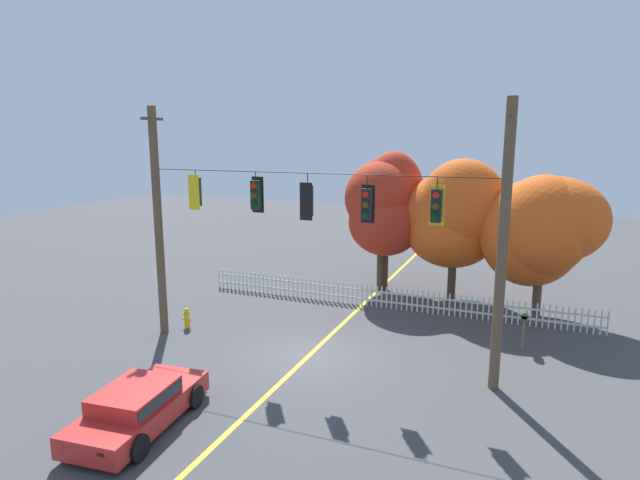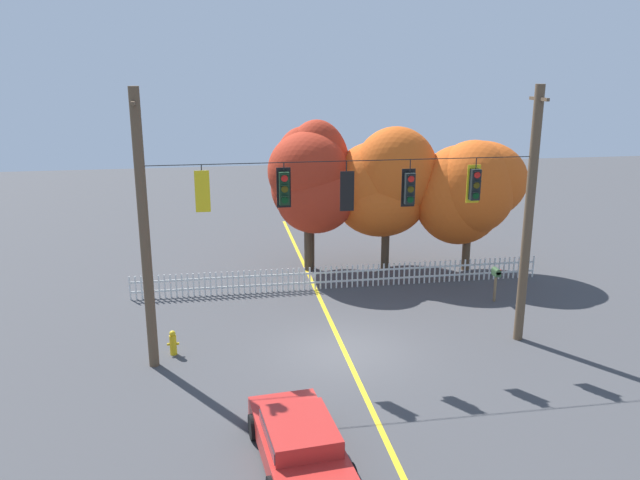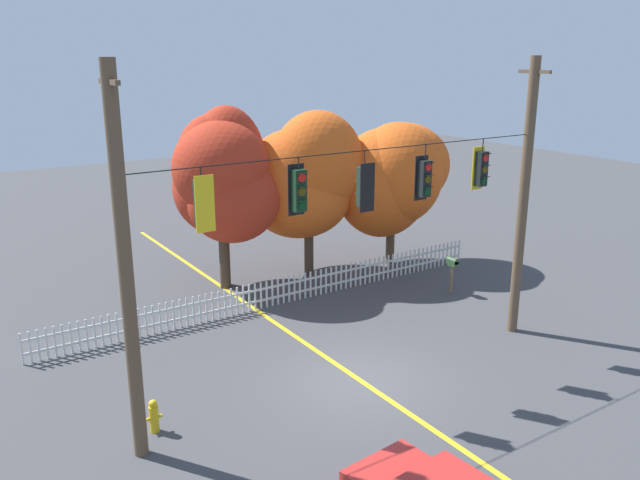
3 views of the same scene
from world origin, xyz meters
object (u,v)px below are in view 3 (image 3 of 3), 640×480
traffic_signal_northbound_secondary (203,203)px  traffic_signal_westbound_side (364,187)px  traffic_signal_eastbound_side (299,190)px  autumn_maple_far_west (393,175)px  fire_hydrant (154,416)px  autumn_oak_far_east (303,180)px  roadside_mailbox (452,264)px  traffic_signal_northbound_primary (481,169)px  autumn_maple_near_fence (222,180)px  autumn_maple_mid (224,178)px  traffic_signal_southbound_primary (424,178)px

traffic_signal_northbound_secondary → traffic_signal_westbound_side: 4.30m
traffic_signal_eastbound_side → autumn_maple_far_west: 11.75m
traffic_signal_westbound_side → fire_hydrant: size_ratio=1.84×
traffic_signal_westbound_side → autumn_oak_far_east: bearing=67.9°
traffic_signal_westbound_side → roadside_mailbox: traffic_signal_westbound_side is taller
traffic_signal_northbound_secondary → roadside_mailbox: 12.36m
traffic_signal_northbound_primary → autumn_maple_near_fence: 9.53m
autumn_maple_mid → autumn_maple_near_fence: bearing=-121.4°
traffic_signal_northbound_primary → autumn_maple_mid: bearing=112.6°
traffic_signal_eastbound_side → traffic_signal_northbound_primary: bearing=-0.0°
traffic_signal_southbound_primary → autumn_maple_near_fence: (-1.88, 8.55, -1.21)m
traffic_signal_westbound_side → traffic_signal_northbound_primary: bearing=0.3°
traffic_signal_southbound_primary → autumn_maple_far_west: (5.11, 7.37, -1.56)m
traffic_signal_eastbound_side → autumn_oak_far_east: size_ratio=0.21×
autumn_oak_far_east → fire_hydrant: size_ratio=7.88×
traffic_signal_northbound_secondary → traffic_signal_northbound_primary: (8.41, 0.02, -0.08)m
traffic_signal_northbound_secondary → autumn_maple_far_west: 13.68m
autumn_maple_near_fence → fire_hydrant: bearing=-125.4°
autumn_maple_near_fence → autumn_oak_far_east: autumn_oak_far_east is taller
traffic_signal_westbound_side → autumn_maple_far_west: 10.36m
traffic_signal_northbound_secondary → fire_hydrant: traffic_signal_northbound_secondary is taller
traffic_signal_southbound_primary → roadside_mailbox: 7.23m
traffic_signal_northbound_secondary → autumn_maple_mid: 10.23m
traffic_signal_northbound_primary → traffic_signal_eastbound_side: bearing=180.0°
traffic_signal_westbound_side → traffic_signal_northbound_secondary: bearing=-180.0°
traffic_signal_eastbound_side → autumn_oak_far_east: 10.06m
autumn_oak_far_east → traffic_signal_eastbound_side: bearing=-122.4°
autumn_oak_far_east → traffic_signal_northbound_primary: bearing=-85.3°
traffic_signal_westbound_side → traffic_signal_eastbound_side: bearing=179.4°
autumn_maple_far_west → fire_hydrant: size_ratio=7.21×
autumn_maple_mid → traffic_signal_eastbound_side: bearing=-104.2°
autumn_maple_near_fence → roadside_mailbox: 8.87m
roadside_mailbox → traffic_signal_eastbound_side: bearing=-158.1°
traffic_signal_southbound_primary → autumn_maple_near_fence: autumn_maple_near_fence is taller
traffic_signal_northbound_secondary → traffic_signal_westbound_side: bearing=0.0°
traffic_signal_westbound_side → traffic_signal_northbound_primary: 4.12m
autumn_maple_near_fence → autumn_maple_mid: size_ratio=0.95×
autumn_maple_mid → traffic_signal_southbound_primary: bearing=-79.8°
traffic_signal_northbound_secondary → autumn_maple_near_fence: bearing=62.8°
traffic_signal_eastbound_side → fire_hydrant: 6.23m
autumn_oak_far_east → roadside_mailbox: 6.51m
fire_hydrant → roadside_mailbox: roadside_mailbox is taller
traffic_signal_eastbound_side → autumn_maple_near_fence: bearing=76.8°
autumn_oak_far_east → fire_hydrant: bearing=-139.1°
traffic_signal_northbound_secondary → roadside_mailbox: (11.04, 3.49, -4.34)m
autumn_maple_near_fence → autumn_maple_mid: 0.50m
autumn_maple_mid → fire_hydrant: bearing=-125.2°
traffic_signal_westbound_side → traffic_signal_northbound_primary: same height
traffic_signal_northbound_primary → autumn_maple_near_fence: bearing=115.1°
traffic_signal_northbound_primary → fire_hydrant: bearing=176.0°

